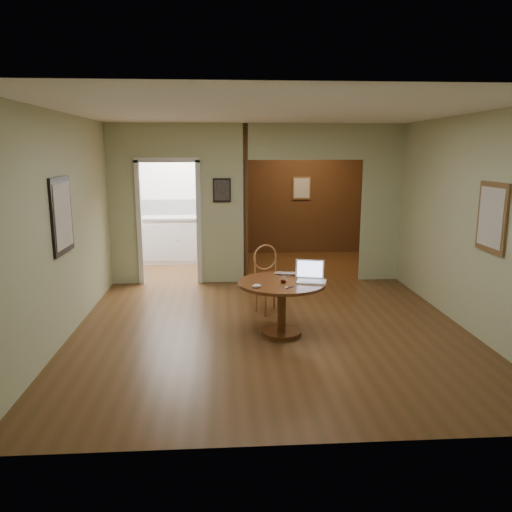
{
  "coord_description": "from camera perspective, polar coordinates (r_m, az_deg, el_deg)",
  "views": [
    {
      "loc": [
        -0.59,
        -5.96,
        2.24
      ],
      "look_at": [
        -0.2,
        -0.2,
        1.02
      ],
      "focal_mm": 35.0,
      "sensor_mm": 36.0,
      "label": 1
    }
  ],
  "objects": [
    {
      "name": "floor",
      "position": [
        6.4,
        1.73,
        -8.61
      ],
      "size": [
        5.0,
        5.0,
        0.0
      ],
      "primitive_type": "plane",
      "color": "#4C3015",
      "rests_on": "ground"
    },
    {
      "name": "room_shell",
      "position": [
        9.11,
        -3.07,
        5.85
      ],
      "size": [
        5.2,
        7.5,
        5.0
      ],
      "color": "white",
      "rests_on": "ground"
    },
    {
      "name": "dining_table",
      "position": [
        6.17,
        2.94,
        -4.52
      ],
      "size": [
        1.08,
        1.08,
        0.68
      ],
      "rotation": [
        0.0,
        0.0,
        -0.31
      ],
      "color": "brown",
      "rests_on": "ground"
    },
    {
      "name": "chair",
      "position": [
        7.03,
        1.39,
        -2.19
      ],
      "size": [
        0.53,
        0.53,
        0.96
      ],
      "rotation": [
        0.0,
        0.0,
        0.38
      ],
      "color": "#9B6537",
      "rests_on": "ground"
    },
    {
      "name": "open_laptop",
      "position": [
        6.17,
        6.28,
        -2.25
      ],
      "size": [
        0.4,
        0.38,
        0.25
      ],
      "rotation": [
        0.0,
        0.0,
        -0.26
      ],
      "color": "silver",
      "rests_on": "dining_table"
    },
    {
      "name": "closed_laptop",
      "position": [
        6.43,
        3.55,
        -2.11
      ],
      "size": [
        0.36,
        0.28,
        0.03
      ],
      "primitive_type": "imported",
      "rotation": [
        0.0,
        0.0,
        -0.23
      ],
      "color": "#B5B5BA",
      "rests_on": "dining_table"
    },
    {
      "name": "mouse",
      "position": [
        5.83,
        0.08,
        -3.45
      ],
      "size": [
        0.12,
        0.07,
        0.05
      ],
      "primitive_type": "ellipsoid",
      "rotation": [
        0.0,
        0.0,
        0.08
      ],
      "color": "silver",
      "rests_on": "dining_table"
    },
    {
      "name": "wine_glass",
      "position": [
        6.05,
        3.17,
        -2.67
      ],
      "size": [
        0.08,
        0.08,
        0.09
      ],
      "primitive_type": null,
      "color": "white",
      "rests_on": "dining_table"
    },
    {
      "name": "pen",
      "position": [
        5.84,
        3.88,
        -3.63
      ],
      "size": [
        0.11,
        0.11,
        0.01
      ],
      "primitive_type": "cylinder",
      "rotation": [
        0.0,
        1.57,
        0.76
      ],
      "color": "#0C0F57",
      "rests_on": "dining_table"
    },
    {
      "name": "kitchen_cabinet",
      "position": [
        10.34,
        -7.99,
        1.92
      ],
      "size": [
        2.06,
        0.6,
        0.94
      ],
      "color": "white",
      "rests_on": "ground"
    },
    {
      "name": "grocery_bag",
      "position": [
        10.23,
        -5.12,
        5.31
      ],
      "size": [
        0.33,
        0.29,
        0.28
      ],
      "primitive_type": "ellipsoid",
      "rotation": [
        0.0,
        0.0,
        0.23
      ],
      "color": "beige",
      "rests_on": "kitchen_cabinet"
    }
  ]
}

